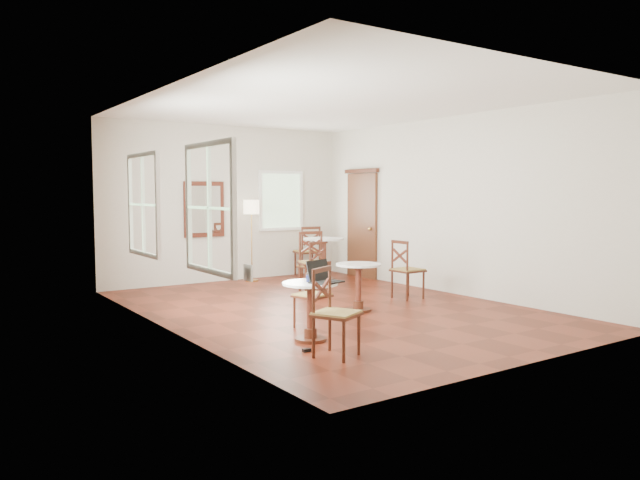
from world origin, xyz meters
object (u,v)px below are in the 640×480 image
Objects in this scene: cafe_table_mid at (358,282)px; laptop at (323,277)px; navy_mug at (309,278)px; cafe_table_back at (324,254)px; chair_near_a at (314,295)px; chair_mid_a at (313,266)px; chair_back_a at (308,251)px; mouse at (316,280)px; chair_mid_b at (407,270)px; cafe_table_near at (310,305)px; chair_back_b at (313,262)px; power_adapter at (307,350)px; chair_near_b at (334,313)px; floor_lamp at (251,212)px; water_glass at (310,277)px.

cafe_table_mid is 1.68× the size of laptop.
cafe_table_back is at bearing 53.40° from navy_mug.
navy_mug is at bearing 36.80° from chair_near_a.
cafe_table_mid is 1.26m from chair_near_a.
chair_mid_a is 1.89m from chair_back_a.
chair_mid_a is 3.54m from mouse.
chair_mid_b is (1.29, 0.39, 0.04)m from cafe_table_mid.
chair_mid_b is 2.30× the size of laptop.
cafe_table_back reaches higher than cafe_table_near.
cafe_table_back is 0.80× the size of chair_back_b.
power_adapter is (-1.85, -1.47, -0.41)m from cafe_table_mid.
chair_mid_b is at bearing -40.90° from chair_back_b.
floor_lamp is at bearing 44.45° from chair_near_b.
chair_near_b is at bearing -123.49° from cafe_table_back.
cafe_table_near is 0.68m from chair_near_a.
chair_mid_a is at bearing 55.41° from power_adapter.
mouse is at bearing -109.00° from floor_lamp.
cafe_table_mid is at bearing 73.45° from chair_mid_a.
cafe_table_back is at bearing 41.04° from laptop.
chair_near_a is 2.82m from chair_back_b.
chair_mid_a is 1.72m from chair_mid_b.
navy_mug is (-0.11, 0.12, -0.02)m from laptop.
cafe_table_back is at bearing 65.70° from chair_back_b.
chair_mid_a reaches higher than power_adapter.
chair_mid_b is 3.20m from navy_mug.
chair_near_a is at bearing 68.14° from chair_back_a.
laptop is (-1.86, -3.00, 0.23)m from chair_back_b.
navy_mug is 0.95× the size of water_glass.
power_adapter is (-2.33, -3.38, -0.41)m from chair_mid_a.
water_glass is (-2.82, -1.43, 0.27)m from chair_mid_b.
water_glass is (-1.96, -2.86, 0.22)m from chair_back_b.
power_adapter is (-0.31, -0.39, -0.41)m from cafe_table_near.
mouse is (-1.87, -2.87, 0.18)m from chair_back_b.
chair_mid_b reaches higher than navy_mug.
chair_near_b is at bearing -102.30° from navy_mug.
cafe_table_near is 1.89m from cafe_table_mid.
chair_mid_b is at bearing 9.18° from mouse.
chair_back_b is (1.56, 2.35, 0.10)m from chair_near_a.
chair_back_a is 0.99× the size of chair_back_b.
chair_back_a is at bearing 57.17° from cafe_table_near.
cafe_table_mid is 0.84× the size of cafe_table_back.
water_glass is (-2.89, -3.89, 0.23)m from cafe_table_back.
cafe_table_back is 1.62m from floor_lamp.
navy_mug is at bearing 51.26° from chair_near_b.
chair_back_a is (3.14, 5.31, 0.05)m from chair_near_b.
laptop is at bearing 119.78° from chair_mid_b.
chair_near_b reaches higher than mouse.
chair_back_a is 5.42m from mouse.
laptop is at bearing 55.67° from chair_mid_a.
chair_near_a is 8.12× the size of navy_mug.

